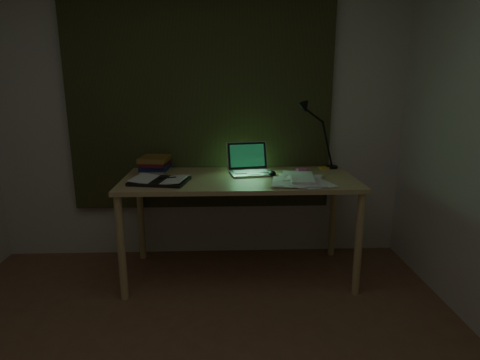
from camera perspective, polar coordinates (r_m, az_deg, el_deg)
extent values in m
cube|color=beige|center=(3.47, -5.54, 9.22)|extent=(3.50, 0.00, 2.50)
cube|color=#30341A|center=(3.42, -5.65, 12.51)|extent=(2.20, 0.06, 2.00)
ellipsoid|color=black|center=(3.14, 4.55, 0.97)|extent=(0.08, 0.11, 0.04)
cube|color=yellow|center=(3.45, 11.85, 1.69)|extent=(0.09, 0.09, 0.01)
cube|color=#FD62BC|center=(3.35, 8.77, 1.49)|extent=(0.09, 0.09, 0.02)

